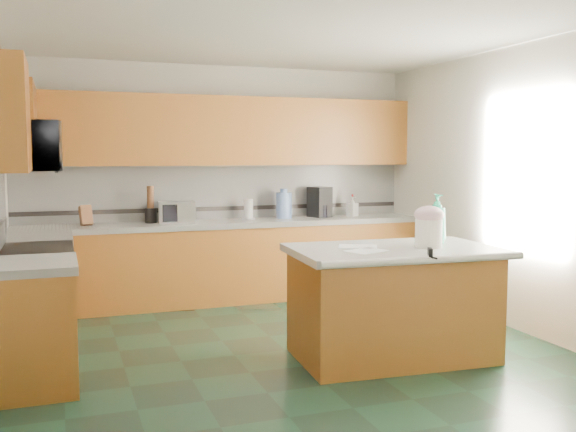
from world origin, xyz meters
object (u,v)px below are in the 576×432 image
island_base (392,306)px  island_top (393,251)px  coffee_maker (320,202)px  treat_jar (429,233)px  soap_bottle_island (437,219)px  toaster_oven (177,212)px  knife_block (86,216)px

island_base → island_top: 0.46m
island_base → coffee_maker: (0.41, 2.56, 0.67)m
island_base → coffee_maker: bearing=84.5°
island_base → treat_jar: (0.27, -0.10, 0.60)m
soap_bottle_island → coffee_maker: size_ratio=1.15×
island_top → coffee_maker: bearing=84.5°
island_base → toaster_oven: 2.92m
coffee_maker → treat_jar: bearing=-111.8°
island_top → treat_jar: treat_jar is taller
toaster_oven → island_top: bearing=-56.2°
knife_block → toaster_oven: bearing=-13.1°
soap_bottle_island → toaster_oven: size_ratio=1.06×
treat_jar → toaster_oven: size_ratio=0.58×
coffee_maker → knife_block: bearing=162.0°
island_top → toaster_oven: bearing=121.2°
soap_bottle_island → knife_block: size_ratio=1.98×
treat_jar → knife_block: treat_jar is taller
knife_block → island_base: bearing=-61.0°
treat_jar → toaster_oven: same height
soap_bottle_island → treat_jar: bearing=-134.3°
island_base → knife_block: bearing=135.8°
coffee_maker → soap_bottle_island: bearing=-107.3°
treat_jar → soap_bottle_island: soap_bottle_island is taller
island_base → treat_jar: size_ratio=6.77×
toaster_oven → island_base: bearing=-56.2°
island_base → knife_block: 3.47m
island_top → coffee_maker: (0.41, 2.56, 0.21)m
island_top → knife_block: knife_block is taller
coffee_maker → island_base: bearing=-117.8°
island_base → soap_bottle_island: (0.47, 0.10, 0.70)m
island_base → island_top: island_top is taller
island_top → treat_jar: size_ratio=7.20×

